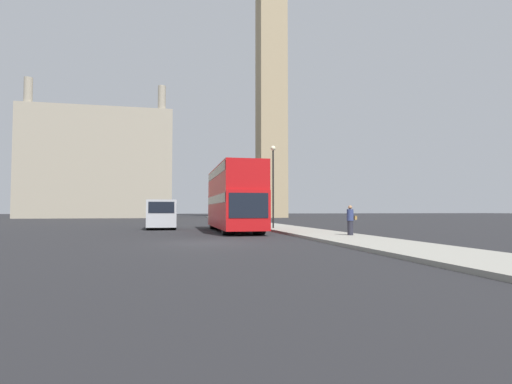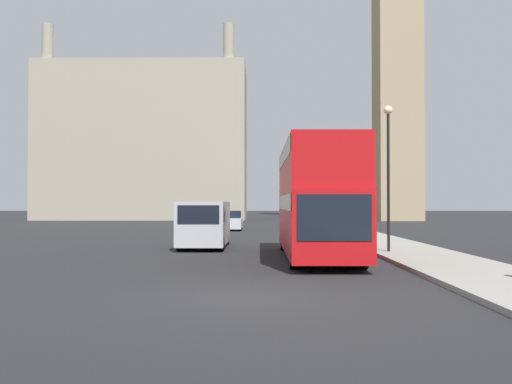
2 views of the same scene
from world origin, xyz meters
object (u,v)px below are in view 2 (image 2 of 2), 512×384
Objects in this scene: red_double_decker_bus at (316,196)px; street_lamp at (388,156)px; white_van at (205,223)px; parked_sedan at (230,221)px.

red_double_decker_bus is 1.77× the size of street_lamp.
white_van is at bearing 154.99° from street_lamp.
parked_sedan is (0.29, 18.12, -0.50)m from white_van.
white_van is 9.31m from street_lamp.
red_double_decker_bus reaches higher than white_van.
parked_sedan is at bearing 101.13° from red_double_decker_bus.
white_van is 1.27× the size of parked_sedan.
street_lamp is at bearing -70.54° from parked_sedan.
red_double_decker_bus reaches higher than parked_sedan.
red_double_decker_bus is 1.83× the size of white_van.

